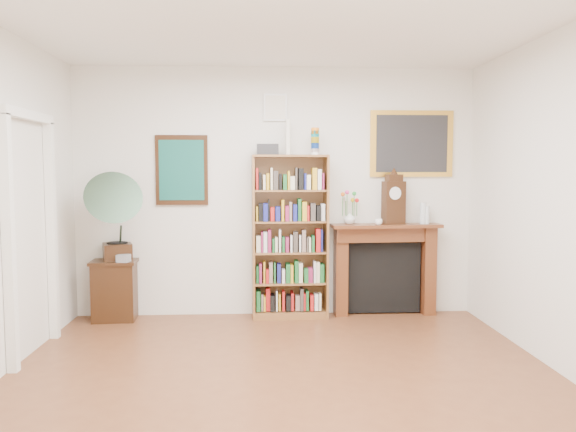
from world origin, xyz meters
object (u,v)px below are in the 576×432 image
(side_cabinet, at_px, (115,290))
(fireplace, at_px, (384,262))
(flower_vase, at_px, (350,218))
(mantel_clock, at_px, (394,200))
(cd_stack, at_px, (123,258))
(bottle_left, at_px, (423,213))
(teacup, at_px, (379,222))
(gramophone, at_px, (112,211))
(bottle_right, at_px, (427,215))
(bookshelf, at_px, (290,227))

(side_cabinet, bearing_deg, fireplace, -0.99)
(side_cabinet, distance_m, flower_vase, 2.72)
(mantel_clock, bearing_deg, cd_stack, 166.93)
(flower_vase, distance_m, bottle_left, 0.84)
(fireplace, distance_m, mantel_clock, 0.71)
(teacup, height_order, bottle_left, bottle_left)
(side_cabinet, relative_size, fireplace, 0.53)
(gramophone, height_order, teacup, gramophone)
(mantel_clock, height_order, bottle_left, mantel_clock)
(flower_vase, relative_size, bottle_left, 0.58)
(mantel_clock, height_order, teacup, mantel_clock)
(mantel_clock, height_order, flower_vase, mantel_clock)
(bottle_right, bearing_deg, teacup, -168.25)
(side_cabinet, bearing_deg, teacup, -3.82)
(fireplace, height_order, mantel_clock, mantel_clock)
(gramophone, bearing_deg, mantel_clock, -16.14)
(bottle_left, relative_size, bottle_right, 1.20)
(side_cabinet, relative_size, teacup, 7.79)
(cd_stack, xyz_separation_m, mantel_clock, (2.97, 0.15, 0.61))
(bookshelf, xyz_separation_m, flower_vase, (0.68, 0.04, 0.10))
(side_cabinet, height_order, cd_stack, cd_stack)
(flower_vase, xyz_separation_m, teacup, (0.30, -0.11, -0.04))
(flower_vase, bearing_deg, bottle_left, 0.30)
(mantel_clock, distance_m, teacup, 0.31)
(bottle_left, bearing_deg, flower_vase, -179.70)
(teacup, bearing_deg, fireplace, 54.47)
(bottle_left, bearing_deg, side_cabinet, -178.75)
(teacup, bearing_deg, mantel_clock, 24.18)
(fireplace, relative_size, mantel_clock, 2.24)
(gramophone, height_order, cd_stack, gramophone)
(flower_vase, relative_size, teacup, 1.64)
(cd_stack, relative_size, flower_vase, 0.86)
(cd_stack, bearing_deg, bottle_left, 3.19)
(bottle_left, bearing_deg, bookshelf, -178.18)
(bookshelf, xyz_separation_m, mantel_clock, (1.17, 0.01, 0.30))
(fireplace, height_order, gramophone, gramophone)
(fireplace, xyz_separation_m, bottle_left, (0.43, -0.03, 0.56))
(bookshelf, relative_size, flower_vase, 14.96)
(side_cabinet, relative_size, bottle_left, 2.77)
(cd_stack, height_order, bottle_right, bottle_right)
(bookshelf, height_order, flower_vase, bookshelf)
(flower_vase, bearing_deg, mantel_clock, -3.68)
(fireplace, relative_size, gramophone, 1.29)
(mantel_clock, bearing_deg, side_cabinet, 164.79)
(cd_stack, bearing_deg, fireplace, 4.23)
(bookshelf, distance_m, fireplace, 1.16)
(fireplace, height_order, teacup, teacup)
(side_cabinet, height_order, fireplace, fireplace)
(cd_stack, xyz_separation_m, teacup, (2.78, 0.07, 0.37))
(teacup, bearing_deg, bottle_right, 11.75)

